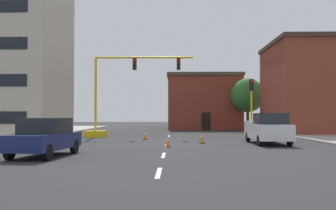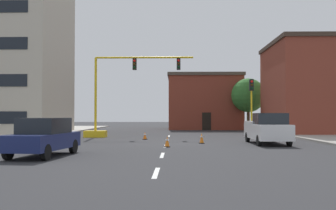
# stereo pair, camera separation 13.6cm
# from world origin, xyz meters

# --- Properties ---
(ground_plane) EXTENTS (160.00, 160.00, 0.00)m
(ground_plane) POSITION_xyz_m (0.00, 0.00, 0.00)
(ground_plane) COLOR #2D2D30
(sidewalk_left) EXTENTS (6.00, 56.00, 0.14)m
(sidewalk_left) POSITION_xyz_m (-13.25, 8.00, 0.07)
(sidewalk_left) COLOR #B2ADA3
(sidewalk_left) RESTS_ON ground_plane
(sidewalk_right) EXTENTS (6.00, 56.00, 0.14)m
(sidewalk_right) POSITION_xyz_m (13.25, 8.00, 0.07)
(sidewalk_right) COLOR #9E998E
(sidewalk_right) RESTS_ON ground_plane
(lane_stripe_seg_0) EXTENTS (0.16, 2.40, 0.01)m
(lane_stripe_seg_0) POSITION_xyz_m (0.00, -14.00, 0.00)
(lane_stripe_seg_0) COLOR silver
(lane_stripe_seg_0) RESTS_ON ground_plane
(lane_stripe_seg_1) EXTENTS (0.16, 2.40, 0.01)m
(lane_stripe_seg_1) POSITION_xyz_m (0.00, -8.50, 0.00)
(lane_stripe_seg_1) COLOR silver
(lane_stripe_seg_1) RESTS_ON ground_plane
(lane_stripe_seg_2) EXTENTS (0.16, 2.40, 0.01)m
(lane_stripe_seg_2) POSITION_xyz_m (0.00, -3.00, 0.00)
(lane_stripe_seg_2) COLOR silver
(lane_stripe_seg_2) RESTS_ON ground_plane
(lane_stripe_seg_3) EXTENTS (0.16, 2.40, 0.01)m
(lane_stripe_seg_3) POSITION_xyz_m (0.00, 2.50, 0.00)
(lane_stripe_seg_3) COLOR silver
(lane_stripe_seg_3) RESTS_ON ground_plane
(lane_stripe_seg_4) EXTENTS (0.16, 2.40, 0.01)m
(lane_stripe_seg_4) POSITION_xyz_m (0.00, 8.00, 0.00)
(lane_stripe_seg_4) COLOR silver
(lane_stripe_seg_4) RESTS_ON ground_plane
(building_brick_center) EXTENTS (9.73, 8.94, 7.26)m
(building_brick_center) POSITION_xyz_m (4.41, 26.10, 3.64)
(building_brick_center) COLOR brown
(building_brick_center) RESTS_ON ground_plane
(building_row_right) EXTENTS (12.24, 10.61, 9.24)m
(building_row_right) POSITION_xyz_m (16.28, 13.00, 4.63)
(building_row_right) COLOR brown
(building_row_right) RESTS_ON ground_plane
(traffic_signal_gantry) EXTENTS (9.17, 1.20, 6.83)m
(traffic_signal_gantry) POSITION_xyz_m (-5.01, 6.15, 2.25)
(traffic_signal_gantry) COLOR yellow
(traffic_signal_gantry) RESTS_ON ground_plane
(traffic_light_pole_right) EXTENTS (0.32, 0.47, 4.80)m
(traffic_light_pole_right) POSITION_xyz_m (6.79, 5.22, 3.53)
(traffic_light_pole_right) COLOR yellow
(traffic_light_pole_right) RESTS_ON ground_plane
(tree_right_far) EXTENTS (4.11, 4.11, 6.33)m
(tree_right_far) POSITION_xyz_m (9.37, 20.66, 4.26)
(tree_right_far) COLOR #4C3823
(tree_right_far) RESTS_ON ground_plane
(pickup_truck_white) EXTENTS (2.04, 5.41, 1.99)m
(pickup_truck_white) POSITION_xyz_m (6.51, -1.37, 0.97)
(pickup_truck_white) COLOR white
(pickup_truck_white) RESTS_ON ground_plane
(sedan_navy_near_left) EXTENTS (2.32, 4.67, 1.74)m
(sedan_navy_near_left) POSITION_xyz_m (-5.36, -9.10, 0.89)
(sedan_navy_near_left) COLOR navy
(sedan_navy_near_left) RESTS_ON ground_plane
(traffic_cone_roadside_a) EXTENTS (0.36, 0.36, 0.70)m
(traffic_cone_roadside_a) POSITION_xyz_m (2.33, -0.82, 0.34)
(traffic_cone_roadside_a) COLOR black
(traffic_cone_roadside_a) RESTS_ON ground_plane
(traffic_cone_roadside_b) EXTENTS (0.36, 0.36, 0.59)m
(traffic_cone_roadside_b) POSITION_xyz_m (-1.75, 3.18, 0.29)
(traffic_cone_roadside_b) COLOR black
(traffic_cone_roadside_b) RESTS_ON ground_plane
(traffic_cone_roadside_c) EXTENTS (0.36, 0.36, 0.66)m
(traffic_cone_roadside_c) POSITION_xyz_m (0.12, -3.79, 0.32)
(traffic_cone_roadside_c) COLOR black
(traffic_cone_roadside_c) RESTS_ON ground_plane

